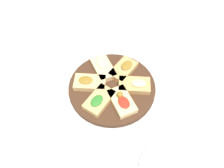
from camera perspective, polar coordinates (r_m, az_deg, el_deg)
name	(u,v)px	position (r m, az deg, el deg)	size (l,w,h in m)	color
ground_plane	(112,89)	(0.84, 0.00, -1.24)	(3.00, 3.00, 0.00)	silver
serving_board	(112,87)	(0.83, 0.00, -0.85)	(0.33, 0.33, 0.02)	#422819
focaccia_slice_0	(122,101)	(0.77, 2.59, -4.45)	(0.13, 0.12, 0.04)	#E5C689
focaccia_slice_1	(135,85)	(0.81, 5.93, -0.26)	(0.13, 0.12, 0.03)	tan
focaccia_slice_2	(125,70)	(0.86, 3.31, 3.76)	(0.07, 0.12, 0.03)	tan
focaccia_slice_3	(103,68)	(0.86, -2.28, 4.21)	(0.13, 0.12, 0.03)	#E5C689
focaccia_slice_4	(90,82)	(0.82, -5.88, 0.40)	(0.13, 0.11, 0.03)	#DBB775
focaccia_slice_5	(99,100)	(0.78, -3.48, -4.15)	(0.07, 0.12, 0.03)	tan
plate_right	(24,71)	(0.95, -21.92, 3.13)	(0.22, 0.22, 0.02)	white
water_glass	(63,154)	(0.69, -12.79, -17.40)	(0.08, 0.08, 0.10)	silver
napkin_stack	(198,72)	(0.95, 21.60, 3.00)	(0.12, 0.10, 0.01)	white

